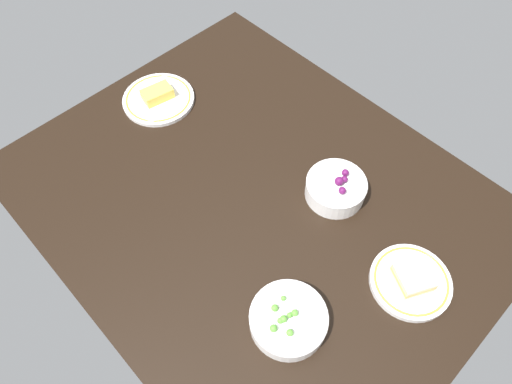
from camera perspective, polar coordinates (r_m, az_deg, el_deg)
dining_table at (r=114.40cm, az=0.00°, el=-1.11°), size 113.25×90.59×4.00cm
bowl_peas at (r=97.39cm, az=3.97°, el=-15.27°), size 15.98×15.98×5.34cm
plate_sandwich at (r=106.29cm, az=18.43°, el=-10.25°), size 17.42×17.42×4.74cm
plate_cheese at (r=134.90cm, az=-11.86°, el=11.18°), size 19.86×19.86×4.13cm
bowl_berries at (r=112.32cm, az=9.73°, el=0.51°), size 14.51×14.51×6.96cm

